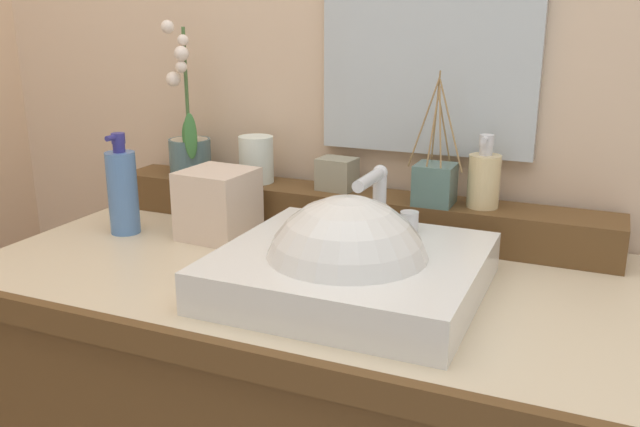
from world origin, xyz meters
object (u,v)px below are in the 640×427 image
at_px(soap_bar, 314,218).
at_px(reed_diffuser, 435,183).
at_px(tumbler_cup, 256,159).
at_px(trinket_box, 337,174).
at_px(soap_dispenser, 484,178).
at_px(potted_plant, 189,142).
at_px(tissue_box, 218,204).
at_px(sink_basin, 349,276).
at_px(lotion_bottle, 123,191).

relative_size(soap_bar, reed_diffuser, 0.28).
xyz_separation_m(tumbler_cup, trinket_box, (0.18, 0.01, -0.02)).
xyz_separation_m(soap_bar, reed_diffuser, (0.17, 0.17, 0.04)).
xyz_separation_m(soap_dispenser, trinket_box, (-0.30, 0.01, -0.02)).
relative_size(potted_plant, soap_dispenser, 2.45).
relative_size(soap_bar, tissue_box, 0.51).
bearing_deg(soap_dispenser, tumbler_cup, 179.68).
distance_m(soap_dispenser, tissue_box, 0.52).
bearing_deg(trinket_box, tissue_box, -135.74).
bearing_deg(reed_diffuser, sink_basin, -101.85).
bearing_deg(soap_bar, tissue_box, 168.55).
distance_m(potted_plant, tissue_box, 0.24).
bearing_deg(tumbler_cup, sink_basin, -42.95).
bearing_deg(tissue_box, soap_dispenser, 16.56).
relative_size(potted_plant, tissue_box, 2.47).
bearing_deg(sink_basin, soap_bar, 133.70).
relative_size(sink_basin, soap_bar, 5.78).
height_order(trinket_box, tissue_box, trinket_box).
height_order(soap_bar, reed_diffuser, reed_diffuser).
xyz_separation_m(sink_basin, soap_dispenser, (0.15, 0.31, 0.10)).
xyz_separation_m(soap_bar, tumbler_cup, (-0.22, 0.19, 0.05)).
xyz_separation_m(soap_bar, soap_dispenser, (0.26, 0.19, 0.06)).
xyz_separation_m(reed_diffuser, trinket_box, (-0.21, 0.03, -0.01)).
distance_m(tumbler_cup, reed_diffuser, 0.40).
relative_size(reed_diffuser, trinket_box, 3.36).
height_order(tumbler_cup, tissue_box, tumbler_cup).
xyz_separation_m(potted_plant, lotion_bottle, (-0.03, -0.20, -0.07)).
height_order(sink_basin, trinket_box, sink_basin).
bearing_deg(sink_basin, tumbler_cup, 137.05).
xyz_separation_m(sink_basin, lotion_bottle, (-0.53, 0.11, 0.06)).
relative_size(sink_basin, tumbler_cup, 4.07).
distance_m(tumbler_cup, tissue_box, 0.16).
bearing_deg(reed_diffuser, tissue_box, -162.27).
bearing_deg(reed_diffuser, soap_bar, -134.61).
relative_size(sink_basin, soap_dispenser, 2.95).
relative_size(soap_bar, soap_dispenser, 0.51).
distance_m(soap_bar, soap_dispenser, 0.33).
xyz_separation_m(soap_bar, potted_plant, (-0.39, 0.19, 0.08)).
bearing_deg(tumbler_cup, trinket_box, 2.91).
distance_m(lotion_bottle, tissue_box, 0.20).
bearing_deg(potted_plant, trinket_box, 1.89).
xyz_separation_m(reed_diffuser, lotion_bottle, (-0.59, -0.18, -0.03)).
distance_m(potted_plant, reed_diffuser, 0.57).
height_order(soap_bar, tumbler_cup, tumbler_cup).
height_order(potted_plant, soap_dispenser, potted_plant).
bearing_deg(tumbler_cup, soap_dispenser, -0.32).
relative_size(potted_plant, tumbler_cup, 3.38).
bearing_deg(tissue_box, lotion_bottle, -164.44).
bearing_deg(tumbler_cup, lotion_bottle, -134.25).
relative_size(soap_bar, potted_plant, 0.21).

